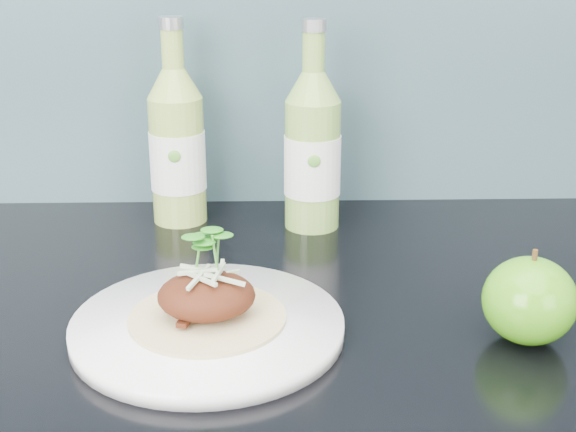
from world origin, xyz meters
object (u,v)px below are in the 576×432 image
object	(u,v)px
cider_bottle_left	(177,147)
dinner_plate	(208,326)
green_apple	(530,301)
cider_bottle_right	(313,151)

from	to	relation	value
cider_bottle_left	dinner_plate	bearing A→B (deg)	-56.32
dinner_plate	cider_bottle_left	bearing A→B (deg)	100.36
dinner_plate	green_apple	distance (m)	0.31
green_apple	dinner_plate	bearing A→B (deg)	176.28
cider_bottle_right	green_apple	bearing A→B (deg)	-75.22
dinner_plate	cider_bottle_left	world-z (taller)	cider_bottle_left
dinner_plate	green_apple	world-z (taller)	green_apple
green_apple	cider_bottle_left	bearing A→B (deg)	137.26
dinner_plate	cider_bottle_left	distance (m)	0.34
green_apple	cider_bottle_right	size ratio (longest dim) A/B	0.43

